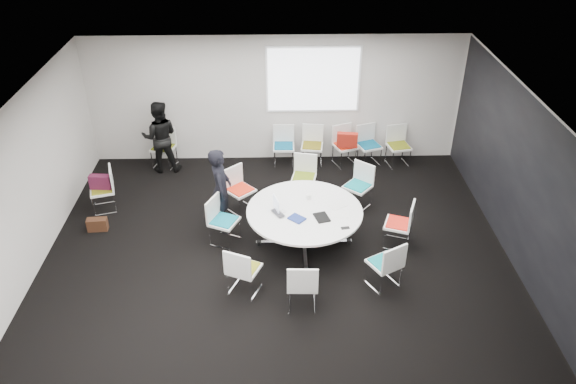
{
  "coord_description": "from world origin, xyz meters",
  "views": [
    {
      "loc": [
        0.01,
        -7.74,
        6.1
      ],
      "look_at": [
        0.2,
        0.4,
        1.0
      ],
      "focal_mm": 35.0,
      "sensor_mm": 36.0,
      "label": 1
    }
  ],
  "objects_px": {
    "chair_ring_f": "(244,277)",
    "chair_back_e": "(398,153)",
    "chair_back_a": "(284,153)",
    "chair_back_b": "(312,153)",
    "chair_ring_g": "(302,292)",
    "chair_ring_a": "(398,232)",
    "person_main": "(221,189)",
    "chair_person_back": "(164,155)",
    "chair_ring_b": "(357,194)",
    "chair_spare_left": "(104,197)",
    "maroon_bag": "(100,182)",
    "chair_ring_h": "(384,272)",
    "chair_back_d": "(368,152)",
    "brown_bag": "(97,224)",
    "chair_ring_e": "(224,229)",
    "chair_ring_d": "(240,198)",
    "chair_ring_c": "(304,185)",
    "laptop": "(280,213)",
    "person_back": "(160,137)",
    "chair_back_c": "(345,153)",
    "cup": "(309,197)",
    "conference_table": "(304,220)"
  },
  "relations": [
    {
      "from": "chair_back_b",
      "to": "chair_back_c",
      "type": "distance_m",
      "value": 0.73
    },
    {
      "from": "chair_ring_c",
      "to": "laptop",
      "type": "xyz_separation_m",
      "value": [
        -0.49,
        -1.66,
        0.47
      ]
    },
    {
      "from": "chair_ring_g",
      "to": "cup",
      "type": "distance_m",
      "value": 1.98
    },
    {
      "from": "chair_ring_d",
      "to": "chair_back_b",
      "type": "relative_size",
      "value": 1.0
    },
    {
      "from": "chair_back_b",
      "to": "person_back",
      "type": "relative_size",
      "value": 0.56
    },
    {
      "from": "chair_ring_h",
      "to": "chair_back_b",
      "type": "bearing_deg",
      "value": 73.21
    },
    {
      "from": "chair_ring_e",
      "to": "laptop",
      "type": "xyz_separation_m",
      "value": [
        0.99,
        -0.19,
        0.47
      ]
    },
    {
      "from": "chair_ring_g",
      "to": "chair_back_b",
      "type": "height_order",
      "value": "same"
    },
    {
      "from": "chair_ring_h",
      "to": "brown_bag",
      "type": "height_order",
      "value": "chair_ring_h"
    },
    {
      "from": "chair_ring_a",
      "to": "chair_back_a",
      "type": "height_order",
      "value": "same"
    },
    {
      "from": "conference_table",
      "to": "chair_back_d",
      "type": "relative_size",
      "value": 2.27
    },
    {
      "from": "chair_ring_a",
      "to": "chair_ring_e",
      "type": "height_order",
      "value": "same"
    },
    {
      "from": "chair_back_a",
      "to": "chair_back_b",
      "type": "relative_size",
      "value": 1.0
    },
    {
      "from": "chair_ring_g",
      "to": "chair_back_a",
      "type": "distance_m",
      "value": 4.48
    },
    {
      "from": "chair_ring_b",
      "to": "chair_ring_d",
      "type": "height_order",
      "value": "same"
    },
    {
      "from": "chair_ring_h",
      "to": "cup",
      "type": "relative_size",
      "value": 9.78
    },
    {
      "from": "chair_ring_a",
      "to": "chair_person_back",
      "type": "distance_m",
      "value": 5.46
    },
    {
      "from": "conference_table",
      "to": "chair_ring_d",
      "type": "bearing_deg",
      "value": 135.92
    },
    {
      "from": "chair_ring_f",
      "to": "chair_back_c",
      "type": "distance_m",
      "value": 4.61
    },
    {
      "from": "chair_back_b",
      "to": "chair_ring_d",
      "type": "bearing_deg",
      "value": 57.4
    },
    {
      "from": "chair_ring_g",
      "to": "chair_ring_h",
      "type": "xyz_separation_m",
      "value": [
        1.33,
        0.44,
        0.0
      ]
    },
    {
      "from": "chair_ring_b",
      "to": "chair_person_back",
      "type": "distance_m",
      "value": 4.37
    },
    {
      "from": "chair_ring_f",
      "to": "chair_person_back",
      "type": "relative_size",
      "value": 1.0
    },
    {
      "from": "chair_spare_left",
      "to": "maroon_bag",
      "type": "xyz_separation_m",
      "value": [
        -0.02,
        -0.0,
        0.34
      ]
    },
    {
      "from": "cup",
      "to": "conference_table",
      "type": "bearing_deg",
      "value": -103.79
    },
    {
      "from": "chair_person_back",
      "to": "chair_back_b",
      "type": "bearing_deg",
      "value": -163.85
    },
    {
      "from": "chair_ring_e",
      "to": "maroon_bag",
      "type": "xyz_separation_m",
      "value": [
        -2.4,
        1.11,
        0.34
      ]
    },
    {
      "from": "brown_bag",
      "to": "chair_back_c",
      "type": "bearing_deg",
      "value": 26.5
    },
    {
      "from": "chair_ring_c",
      "to": "person_main",
      "type": "xyz_separation_m",
      "value": [
        -1.55,
        -0.97,
        0.52
      ]
    },
    {
      "from": "chair_ring_e",
      "to": "chair_back_a",
      "type": "distance_m",
      "value": 3.03
    },
    {
      "from": "chair_ring_a",
      "to": "chair_ring_g",
      "type": "distance_m",
      "value": 2.31
    },
    {
      "from": "chair_ring_f",
      "to": "person_main",
      "type": "relative_size",
      "value": 0.55
    },
    {
      "from": "chair_back_c",
      "to": "person_main",
      "type": "distance_m",
      "value": 3.46
    },
    {
      "from": "chair_back_a",
      "to": "chair_back_b",
      "type": "distance_m",
      "value": 0.62
    },
    {
      "from": "chair_ring_a",
      "to": "chair_ring_f",
      "type": "distance_m",
      "value": 2.89
    },
    {
      "from": "chair_ring_f",
      "to": "person_main",
      "type": "bearing_deg",
      "value": 128.29
    },
    {
      "from": "chair_ring_g",
      "to": "chair_back_d",
      "type": "distance_m",
      "value": 4.78
    },
    {
      "from": "person_main",
      "to": "chair_ring_g",
      "type": "bearing_deg",
      "value": -150.23
    },
    {
      "from": "chair_ring_a",
      "to": "person_main",
      "type": "height_order",
      "value": "person_main"
    },
    {
      "from": "chair_ring_f",
      "to": "chair_back_e",
      "type": "bearing_deg",
      "value": 75.56
    },
    {
      "from": "chair_back_c",
      "to": "person_back",
      "type": "height_order",
      "value": "person_back"
    },
    {
      "from": "chair_back_b",
      "to": "chair_spare_left",
      "type": "distance_m",
      "value": 4.45
    },
    {
      "from": "chair_back_c",
      "to": "chair_back_d",
      "type": "height_order",
      "value": "same"
    },
    {
      "from": "chair_ring_b",
      "to": "person_main",
      "type": "height_order",
      "value": "person_main"
    },
    {
      "from": "chair_ring_f",
      "to": "cup",
      "type": "xyz_separation_m",
      "value": [
        1.09,
        1.56,
        0.5
      ]
    },
    {
      "from": "chair_ring_a",
      "to": "person_back",
      "type": "relative_size",
      "value": 0.56
    },
    {
      "from": "chair_ring_f",
      "to": "chair_ring_h",
      "type": "height_order",
      "value": "same"
    },
    {
      "from": "maroon_bag",
      "to": "chair_ring_b",
      "type": "bearing_deg",
      "value": 0.11
    },
    {
      "from": "chair_ring_f",
      "to": "chair_ring_g",
      "type": "relative_size",
      "value": 1.0
    },
    {
      "from": "chair_back_b",
      "to": "brown_bag",
      "type": "height_order",
      "value": "chair_back_b"
    }
  ]
}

